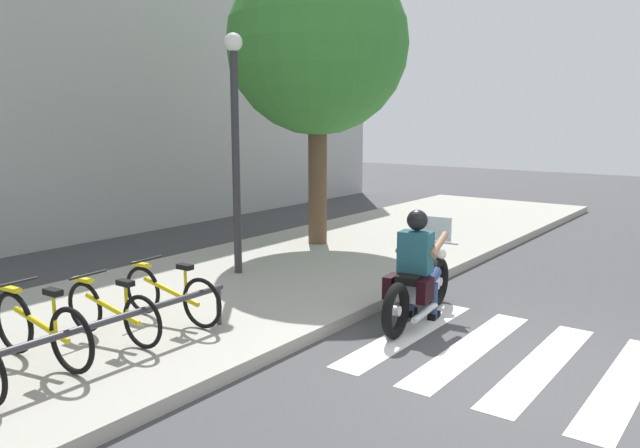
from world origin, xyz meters
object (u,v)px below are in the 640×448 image
bicycle_2 (112,311)px  street_lamp (235,132)px  bicycle_1 (41,329)px  rider (418,258)px  bicycle_3 (171,294)px  bike_rack (110,324)px  tree_near_rack (318,45)px  motorcycle (419,285)px

bicycle_2 → street_lamp: bearing=18.2°
bicycle_1 → street_lamp: size_ratio=0.43×
rider → bicycle_3: (-2.13, 2.19, -0.35)m
bicycle_1 → bicycle_2: (0.82, 0.00, -0.03)m
bike_rack → tree_near_rack: tree_near_rack is taller
motorcycle → bicycle_2: bearing=144.2°
motorcycle → tree_near_rack: 5.62m
motorcycle → street_lamp: bearing=90.0°
bicycle_2 → bike_rack: size_ratio=0.50×
motorcycle → bicycle_1: motorcycle is taller
bicycle_2 → bicycle_3: bicycle_3 is taller
bicycle_2 → tree_near_rack: tree_near_rack is taller
bicycle_3 → rider: bearing=-45.8°
tree_near_rack → street_lamp: bearing=-171.4°
bike_rack → bicycle_3: bearing=24.2°
bicycle_1 → tree_near_rack: (6.50, 1.40, 3.38)m
bicycle_1 → bicycle_3: (1.65, 0.00, -0.03)m
rider → bicycle_3: rider is taller
rider → street_lamp: size_ratio=0.38×
street_lamp → bike_rack: bearing=-155.7°
street_lamp → motorcycle: bearing=-90.0°
motorcycle → bike_rack: size_ratio=0.71×
bike_rack → bicycle_2: bearing=53.4°
bicycle_2 → bicycle_1: bearing=-179.9°
street_lamp → tree_near_rack: bearing=8.6°
bicycle_3 → bike_rack: size_ratio=0.52×
rider → bicycle_1: (-3.78, 2.19, -0.32)m
bicycle_1 → bike_rack: bicycle_1 is taller
bike_rack → tree_near_rack: bearing=17.8°
motorcycle → bicycle_3: size_ratio=1.36×
rider → tree_near_rack: 5.45m
bike_rack → tree_near_rack: (6.09, 1.95, 3.34)m
bicycle_2 → tree_near_rack: 6.77m
rider → street_lamp: (0.08, 3.19, 1.51)m
bicycle_2 → tree_near_rack: size_ratio=0.28×
rider → tree_near_rack: bearing=52.8°
bicycle_3 → tree_near_rack: (4.85, 1.40, 3.41)m
bicycle_1 → bike_rack: 0.69m
motorcycle → tree_near_rack: tree_near_rack is taller
bicycle_1 → street_lamp: 4.38m
bicycle_2 → bike_rack: (-0.41, -0.55, 0.08)m
bicycle_1 → bicycle_3: bearing=0.1°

